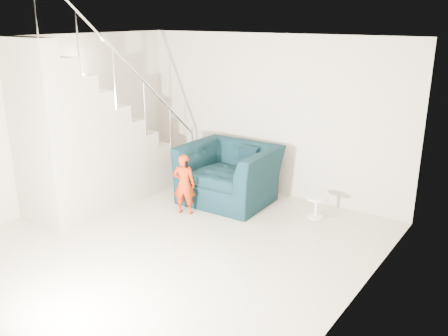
% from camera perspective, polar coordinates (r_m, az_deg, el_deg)
% --- Properties ---
extents(floor, '(5.50, 5.50, 0.00)m').
position_cam_1_polar(floor, '(6.46, -7.35, -9.65)').
color(floor, tan).
rests_on(floor, ground).
extents(ceiling, '(5.50, 5.50, 0.00)m').
position_cam_1_polar(ceiling, '(5.74, -8.45, 14.99)').
color(ceiling, silver).
rests_on(ceiling, back_wall).
extents(back_wall, '(5.00, 0.00, 5.00)m').
position_cam_1_polar(back_wall, '(8.13, 5.49, 6.30)').
color(back_wall, '#C1B59D').
rests_on(back_wall, floor).
extents(left_wall, '(0.00, 5.50, 5.50)m').
position_cam_1_polar(left_wall, '(7.84, -21.43, 4.72)').
color(left_wall, '#C1B59D').
rests_on(left_wall, floor).
extents(right_wall, '(0.00, 5.50, 5.50)m').
position_cam_1_polar(right_wall, '(4.70, 15.14, -2.96)').
color(right_wall, '#C1B59D').
rests_on(right_wall, floor).
extents(armchair, '(1.50, 1.33, 0.94)m').
position_cam_1_polar(armchair, '(7.84, 0.63, -0.71)').
color(armchair, black).
rests_on(armchair, floor).
extents(toddler, '(0.41, 0.35, 0.96)m').
position_cam_1_polar(toddler, '(7.36, -4.82, -1.97)').
color(toddler, '#981B04').
rests_on(toddler, floor).
extents(side_table, '(0.34, 0.34, 0.34)m').
position_cam_1_polar(side_table, '(7.41, 11.04, -4.18)').
color(side_table, white).
rests_on(side_table, floor).
extents(staircase, '(1.02, 3.03, 3.62)m').
position_cam_1_polar(staircase, '(7.85, -15.74, 2.27)').
color(staircase, '#ADA089').
rests_on(staircase, floor).
extents(cushion, '(0.36, 0.17, 0.35)m').
position_cam_1_polar(cushion, '(7.95, 3.05, 1.40)').
color(cushion, black).
rests_on(cushion, armchair).
extents(throw, '(0.05, 0.46, 0.52)m').
position_cam_1_polar(throw, '(8.10, -3.14, 0.77)').
color(throw, black).
rests_on(throw, armchair).
extents(phone, '(0.02, 0.05, 0.10)m').
position_cam_1_polar(phone, '(7.14, -4.55, 0.42)').
color(phone, black).
rests_on(phone, toddler).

